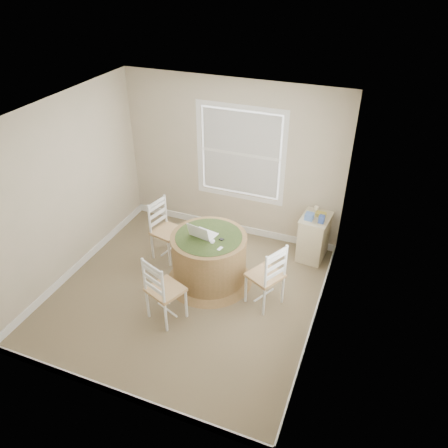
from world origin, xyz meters
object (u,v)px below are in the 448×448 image
at_px(chair_near, 166,289).
at_px(chair_left, 167,231).
at_px(chair_right, 265,275).
at_px(laptop, 203,234).
at_px(round_table, 209,257).
at_px(corner_chest, 313,237).

bearing_deg(chair_near, chair_left, -41.57).
bearing_deg(chair_right, laptop, -71.54).
xyz_separation_m(round_table, corner_chest, (1.28, 1.12, -0.05)).
bearing_deg(chair_left, chair_right, -92.84).
xyz_separation_m(chair_left, chair_near, (0.60, -1.21, 0.00)).
distance_m(round_table, laptop, 0.39).
xyz_separation_m(round_table, chair_near, (-0.22, -0.90, 0.05)).
relative_size(chair_left, chair_near, 1.00).
xyz_separation_m(chair_left, chair_right, (1.71, -0.47, 0.00)).
xyz_separation_m(chair_right, laptop, (-0.97, 0.15, 0.33)).
relative_size(chair_near, chair_right, 1.00).
distance_m(chair_near, laptop, 0.96).
bearing_deg(chair_near, round_table, -81.96).
bearing_deg(corner_chest, round_table, -133.41).
height_order(chair_left, laptop, laptop).
height_order(chair_near, corner_chest, chair_near).
relative_size(chair_left, chair_right, 1.00).
bearing_deg(chair_left, round_table, -97.62).
bearing_deg(chair_right, round_table, -73.11).
bearing_deg(round_table, chair_near, -91.09).
distance_m(round_table, chair_right, 0.90).
relative_size(round_table, laptop, 3.25).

